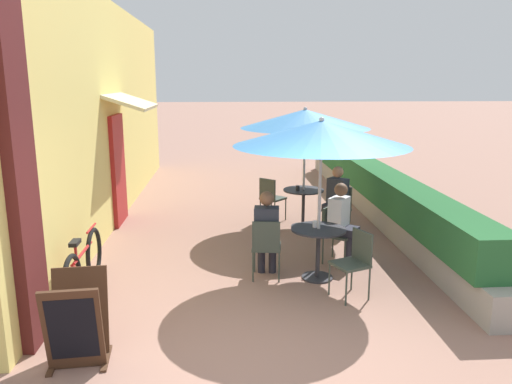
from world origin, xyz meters
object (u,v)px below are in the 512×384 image
(seated_patron_near_right, at_px, (267,230))
(seated_patron_mid_left, at_px, (336,198))
(patio_table_mid, at_px, (303,200))
(cafe_chair_mid_right, at_px, (271,196))
(patio_umbrella_near, at_px, (321,133))
(coffee_cup_mid, at_px, (298,188))
(patio_table_near, at_px, (318,243))
(coffee_cup_near, at_px, (315,224))
(bicycle_leaning, at_px, (84,266))
(cafe_chair_mid_left, at_px, (339,206))
(menu_board, at_px, (77,321))
(cafe_chair_near_left, at_px, (335,230))
(seated_patron_near_left, at_px, (342,220))
(patio_umbrella_mid, at_px, (305,119))
(cafe_chair_near_right, at_px, (266,244))
(cafe_chair_near_back, at_px, (355,259))

(seated_patron_near_right, xyz_separation_m, seated_patron_mid_left, (1.40, 1.87, 0.00))
(patio_table_mid, relative_size, cafe_chair_mid_right, 0.88)
(patio_umbrella_near, bearing_deg, coffee_cup_mid, 88.45)
(coffee_cup_mid, bearing_deg, patio_table_near, -91.55)
(coffee_cup_near, height_order, seated_patron_mid_left, seated_patron_mid_left)
(coffee_cup_mid, bearing_deg, patio_umbrella_near, -91.55)
(bicycle_leaning, bearing_deg, coffee_cup_near, 6.01)
(patio_table_near, height_order, cafe_chair_mid_left, cafe_chair_mid_left)
(bicycle_leaning, distance_m, menu_board, 1.73)
(cafe_chair_near_left, height_order, seated_patron_near_right, seated_patron_near_right)
(cafe_chair_mid_right, bearing_deg, patio_table_mid, 6.05)
(seated_patron_near_left, bearing_deg, cafe_chair_mid_left, -154.50)
(seated_patron_near_left, height_order, patio_table_mid, seated_patron_near_left)
(cafe_chair_near_left, distance_m, patio_umbrella_mid, 2.44)
(seated_patron_near_right, height_order, coffee_cup_near, seated_patron_near_right)
(cafe_chair_near_right, distance_m, cafe_chair_mid_right, 2.96)
(patio_umbrella_near, bearing_deg, seated_patron_mid_left, 70.89)
(cafe_chair_near_right, bearing_deg, cafe_chair_near_back, -23.95)
(coffee_cup_mid, relative_size, menu_board, 0.10)
(patio_table_near, relative_size, seated_patron_near_right, 0.61)
(cafe_chair_near_left, xyz_separation_m, seated_patron_near_left, (0.09, -0.07, 0.17))
(coffee_cup_near, relative_size, coffee_cup_mid, 1.00)
(coffee_cup_near, distance_m, coffee_cup_mid, 2.39)
(patio_table_near, xyz_separation_m, cafe_chair_near_left, (0.37, 0.62, -0.01))
(patio_table_near, relative_size, cafe_chair_mid_left, 0.88)
(seated_patron_near_left, bearing_deg, cafe_chair_mid_right, -123.59)
(seated_patron_mid_left, xyz_separation_m, cafe_chair_mid_right, (-1.08, 0.96, -0.17))
(patio_umbrella_near, bearing_deg, cafe_chair_mid_left, 69.70)
(coffee_cup_mid, bearing_deg, coffee_cup_near, -92.50)
(patio_umbrella_mid, height_order, coffee_cup_mid, patio_umbrella_mid)
(cafe_chair_near_back, bearing_deg, cafe_chair_near_left, -23.95)
(cafe_chair_near_left, bearing_deg, patio_table_mid, -137.60)
(cafe_chair_near_right, height_order, coffee_cup_mid, cafe_chair_near_right)
(cafe_chair_mid_left, distance_m, coffee_cup_mid, 0.84)
(seated_patron_near_left, xyz_separation_m, cafe_chair_mid_right, (-0.85, 2.40, -0.17))
(cafe_chair_near_left, relative_size, coffee_cup_near, 9.67)
(seated_patron_near_left, relative_size, patio_table_mid, 1.64)
(cafe_chair_near_left, xyz_separation_m, cafe_chair_near_right, (-1.10, -0.61, 0.00))
(cafe_chair_near_back, xyz_separation_m, patio_umbrella_mid, (-0.16, 3.15, 1.53))
(seated_patron_mid_left, bearing_deg, menu_board, 92.35)
(patio_umbrella_near, bearing_deg, menu_board, -144.36)
(cafe_chair_near_back, height_order, bicycle_leaning, cafe_chair_near_back)
(seated_patron_mid_left, relative_size, coffee_cup_mid, 13.89)
(patio_table_near, xyz_separation_m, bicycle_leaning, (-3.14, -0.29, -0.15))
(cafe_chair_near_right, relative_size, bicycle_leaning, 0.48)
(patio_table_mid, bearing_deg, bicycle_leaning, -139.96)
(patio_table_near, bearing_deg, cafe_chair_near_back, -60.83)
(cafe_chair_near_right, height_order, cafe_chair_near_back, same)
(seated_patron_mid_left, distance_m, menu_board, 5.26)
(seated_patron_near_left, bearing_deg, cafe_chair_near_left, -90.00)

